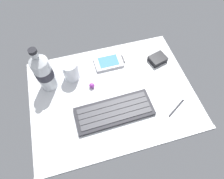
{
  "coord_description": "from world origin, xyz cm",
  "views": [
    {
      "loc": [
        -10.01,
        -35.72,
        66.24
      ],
      "look_at": [
        0.0,
        0.0,
        3.0
      ],
      "focal_mm": 30.63,
      "sensor_mm": 36.0,
      "label": 1
    }
  ],
  "objects_px": {
    "juice_cup": "(71,71)",
    "trackball_mouse": "(92,86)",
    "keyboard": "(114,111)",
    "water_bottle": "(43,72)",
    "stylus_pen": "(177,108)",
    "handheld_device": "(109,62)",
    "charger_block": "(158,59)"
  },
  "relations": [
    {
      "from": "keyboard",
      "to": "trackball_mouse",
      "type": "height_order",
      "value": "trackball_mouse"
    },
    {
      "from": "juice_cup",
      "to": "charger_block",
      "type": "bearing_deg",
      "value": -2.63
    },
    {
      "from": "water_bottle",
      "to": "trackball_mouse",
      "type": "xyz_separation_m",
      "value": [
        0.16,
        -0.06,
        -0.08
      ]
    },
    {
      "from": "juice_cup",
      "to": "trackball_mouse",
      "type": "height_order",
      "value": "juice_cup"
    },
    {
      "from": "water_bottle",
      "to": "stylus_pen",
      "type": "height_order",
      "value": "water_bottle"
    },
    {
      "from": "water_bottle",
      "to": "charger_block",
      "type": "height_order",
      "value": "water_bottle"
    },
    {
      "from": "charger_block",
      "to": "stylus_pen",
      "type": "relative_size",
      "value": 0.74
    },
    {
      "from": "water_bottle",
      "to": "juice_cup",
      "type": "bearing_deg",
      "value": 8.9
    },
    {
      "from": "juice_cup",
      "to": "trackball_mouse",
      "type": "bearing_deg",
      "value": -46.98
    },
    {
      "from": "handheld_device",
      "to": "stylus_pen",
      "type": "height_order",
      "value": "handheld_device"
    },
    {
      "from": "handheld_device",
      "to": "juice_cup",
      "type": "xyz_separation_m",
      "value": [
        -0.17,
        -0.03,
        0.03
      ]
    },
    {
      "from": "charger_block",
      "to": "keyboard",
      "type": "bearing_deg",
      "value": -143.38
    },
    {
      "from": "charger_block",
      "to": "stylus_pen",
      "type": "xyz_separation_m",
      "value": [
        -0.02,
        -0.23,
        -0.01
      ]
    },
    {
      "from": "keyboard",
      "to": "water_bottle",
      "type": "xyz_separation_m",
      "value": [
        -0.22,
        0.19,
        0.08
      ]
    },
    {
      "from": "handheld_device",
      "to": "water_bottle",
      "type": "relative_size",
      "value": 0.62
    },
    {
      "from": "juice_cup",
      "to": "handheld_device",
      "type": "bearing_deg",
      "value": 9.33
    },
    {
      "from": "charger_block",
      "to": "stylus_pen",
      "type": "distance_m",
      "value": 0.23
    },
    {
      "from": "juice_cup",
      "to": "water_bottle",
      "type": "bearing_deg",
      "value": -171.1
    },
    {
      "from": "keyboard",
      "to": "water_bottle",
      "type": "relative_size",
      "value": 1.41
    },
    {
      "from": "handheld_device",
      "to": "water_bottle",
      "type": "xyz_separation_m",
      "value": [
        -0.26,
        -0.04,
        0.08
      ]
    },
    {
      "from": "juice_cup",
      "to": "stylus_pen",
      "type": "xyz_separation_m",
      "value": [
        0.36,
        -0.25,
        -0.04
      ]
    },
    {
      "from": "keyboard",
      "to": "stylus_pen",
      "type": "bearing_deg",
      "value": -11.43
    },
    {
      "from": "juice_cup",
      "to": "charger_block",
      "type": "height_order",
      "value": "juice_cup"
    },
    {
      "from": "handheld_device",
      "to": "stylus_pen",
      "type": "bearing_deg",
      "value": -55.41
    },
    {
      "from": "water_bottle",
      "to": "keyboard",
      "type": "bearing_deg",
      "value": -40.74
    },
    {
      "from": "water_bottle",
      "to": "charger_block",
      "type": "bearing_deg",
      "value": -0.27
    },
    {
      "from": "trackball_mouse",
      "to": "stylus_pen",
      "type": "bearing_deg",
      "value": -31.64
    },
    {
      "from": "trackball_mouse",
      "to": "water_bottle",
      "type": "bearing_deg",
      "value": 160.6
    },
    {
      "from": "keyboard",
      "to": "juice_cup",
      "type": "bearing_deg",
      "value": 121.27
    },
    {
      "from": "water_bottle",
      "to": "stylus_pen",
      "type": "xyz_separation_m",
      "value": [
        0.45,
        -0.24,
        -0.09
      ]
    },
    {
      "from": "charger_block",
      "to": "stylus_pen",
      "type": "height_order",
      "value": "charger_block"
    },
    {
      "from": "keyboard",
      "to": "trackball_mouse",
      "type": "relative_size",
      "value": 13.3
    }
  ]
}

